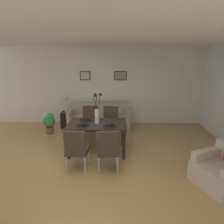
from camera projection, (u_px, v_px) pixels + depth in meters
ground_plane at (84, 173)px, 4.05m from camera, size 9.00×9.00×0.00m
back_wall_panel at (97, 86)px, 6.82m from camera, size 9.00×0.10×2.60m
ceiling_panel at (82, 38)px, 3.71m from camera, size 9.00×7.20×0.08m
dining_table at (97, 127)px, 4.82m from camera, size 1.40×0.90×0.74m
dining_chair_near_left at (77, 148)px, 4.02m from camera, size 0.47×0.47×0.92m
dining_chair_near_right at (90, 121)px, 5.71m from camera, size 0.46×0.46×0.92m
dining_chair_far_left at (108, 148)px, 4.00m from camera, size 0.47×0.47×0.92m
dining_chair_far_right at (111, 121)px, 5.66m from camera, size 0.46×0.46×0.92m
centerpiece_vase at (97, 112)px, 4.72m from camera, size 0.21×0.23×0.73m
placemat_near_left at (83, 126)px, 4.60m from camera, size 0.32×0.32×0.01m
bowl_near_left at (83, 124)px, 4.59m from camera, size 0.17×0.17×0.07m
placemat_near_right at (86, 120)px, 4.99m from camera, size 0.32×0.32×0.01m
bowl_near_right at (85, 119)px, 4.98m from camera, size 0.17×0.17×0.07m
placemat_far_left at (110, 126)px, 4.59m from camera, size 0.32×0.32×0.01m
bowl_far_left at (110, 125)px, 4.58m from camera, size 0.17×0.17×0.07m
sofa at (100, 119)px, 6.56m from camera, size 1.98×0.84×0.80m
side_table at (67, 119)px, 6.63m from camera, size 0.36×0.36×0.52m
table_lamp at (66, 101)px, 6.46m from camera, size 0.22×0.22×0.51m
armchair at (223, 171)px, 3.61m from camera, size 1.04×1.04×0.75m
framed_picture_left at (85, 76)px, 6.66m from camera, size 0.34×0.03×0.30m
framed_picture_center at (120, 76)px, 6.63m from camera, size 0.42×0.03×0.30m
potted_plant at (49, 122)px, 6.01m from camera, size 0.36×0.36×0.67m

